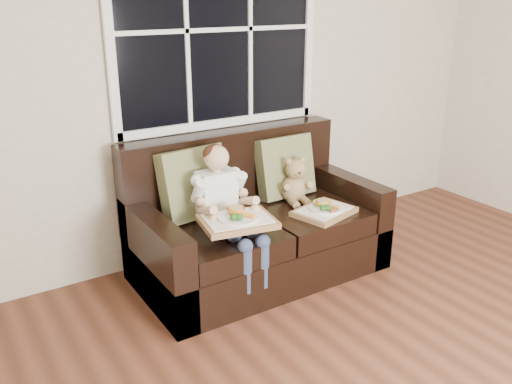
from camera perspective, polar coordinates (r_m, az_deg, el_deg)
window_back at (r=3.92m, az=-3.96°, el=16.69°), size 1.62×0.04×1.37m
loveseat at (r=3.85m, az=-0.16°, el=-3.98°), size 1.70×0.92×0.96m
pillow_left at (r=3.66m, az=-6.61°, el=0.92°), size 0.50×0.28×0.49m
pillow_right at (r=4.03m, az=3.09°, el=2.67°), size 0.45×0.21×0.46m
child at (r=3.49m, az=-3.37°, el=-0.88°), size 0.36×0.59×0.82m
teddy_bear at (r=3.95m, az=4.13°, el=0.92°), size 0.23×0.28×0.35m
tray_left at (r=3.34m, az=-1.97°, el=-2.93°), size 0.50×0.41×0.10m
tray_right at (r=3.77m, az=7.20°, el=-1.91°), size 0.46×0.40×0.09m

